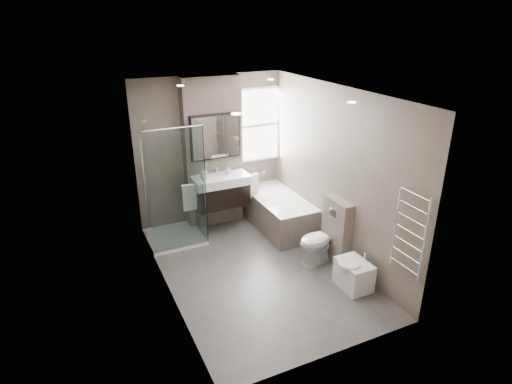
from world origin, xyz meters
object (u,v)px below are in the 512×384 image
toilet (320,240)px  bidet (353,274)px  vanity (221,190)px  bathtub (278,211)px

toilet → bidet: size_ratio=1.41×
vanity → bidet: bearing=-66.9°
vanity → bathtub: 1.07m
bathtub → toilet: bearing=-88.0°
bidet → toilet: bearing=93.3°
vanity → toilet: bearing=-58.9°
toilet → bidet: bearing=-7.2°
vanity → toilet: vanity is taller
vanity → bidet: (1.01, -2.38, -0.53)m
vanity → bathtub: (0.92, -0.33, -0.43)m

